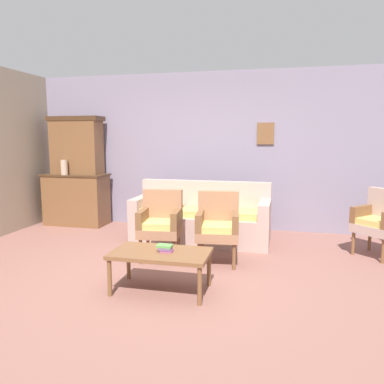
% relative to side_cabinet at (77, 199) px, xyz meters
% --- Properties ---
extents(ground_plane, '(7.68, 7.68, 0.00)m').
position_rel_side_cabinet_xyz_m(ground_plane, '(2.46, -2.25, -0.47)').
color(ground_plane, '#84564C').
extents(wall_back_with_decor, '(6.40, 0.09, 2.70)m').
position_rel_side_cabinet_xyz_m(wall_back_with_decor, '(2.46, 0.38, 0.88)').
color(wall_back_with_decor, gray).
rests_on(wall_back_with_decor, ground).
extents(side_cabinet, '(1.16, 0.55, 0.93)m').
position_rel_side_cabinet_xyz_m(side_cabinet, '(0.00, 0.00, 0.00)').
color(side_cabinet, brown).
rests_on(side_cabinet, ground).
extents(cabinet_upper_hutch, '(0.99, 0.38, 1.03)m').
position_rel_side_cabinet_xyz_m(cabinet_upper_hutch, '(0.00, 0.08, 0.98)').
color(cabinet_upper_hutch, brown).
rests_on(cabinet_upper_hutch, side_cabinet).
extents(vase_on_cabinet, '(0.12, 0.12, 0.26)m').
position_rel_side_cabinet_xyz_m(vase_on_cabinet, '(-0.11, -0.18, 0.60)').
color(vase_on_cabinet, tan).
rests_on(vase_on_cabinet, side_cabinet).
extents(floral_couch, '(2.08, 0.83, 0.90)m').
position_rel_side_cabinet_xyz_m(floral_couch, '(2.45, -0.56, -0.14)').
color(floral_couch, tan).
rests_on(floral_couch, ground).
extents(armchair_by_doorway, '(0.57, 0.54, 0.90)m').
position_rel_side_cabinet_xyz_m(armchair_by_doorway, '(2.11, -1.54, 0.03)').
color(armchair_by_doorway, '#9E6B4C').
rests_on(armchair_by_doorway, ground).
extents(armchair_near_couch_end, '(0.57, 0.54, 0.90)m').
position_rel_side_cabinet_xyz_m(armchair_near_couch_end, '(2.86, -1.53, 0.03)').
color(armchair_near_couch_end, '#9E6B4C').
rests_on(armchair_near_couch_end, ground).
extents(wingback_chair_by_fireplace, '(0.71, 0.71, 0.90)m').
position_rel_side_cabinet_xyz_m(wingback_chair_by_fireplace, '(4.92, -0.77, 0.03)').
color(wingback_chair_by_fireplace, tan).
rests_on(wingback_chair_by_fireplace, ground).
extents(coffee_table, '(1.00, 0.56, 0.42)m').
position_rel_side_cabinet_xyz_m(coffee_table, '(2.44, -2.54, -0.09)').
color(coffee_table, brown).
rests_on(coffee_table, ground).
extents(book_stack_on_table, '(0.16, 0.10, 0.07)m').
position_rel_side_cabinet_xyz_m(book_stack_on_table, '(2.49, -2.53, -0.01)').
color(book_stack_on_table, '#A14C8B').
rests_on(book_stack_on_table, coffee_table).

